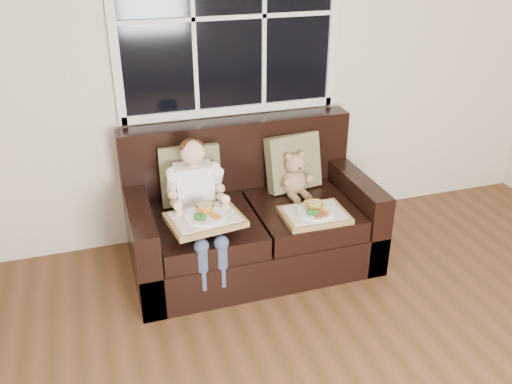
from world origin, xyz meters
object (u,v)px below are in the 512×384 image
object	(u,v)px
loveseat	(250,221)
teddy_bear	(294,177)
child	(198,195)
tray_left	(205,218)

from	to	relation	value
loveseat	teddy_bear	bearing A→B (deg)	7.66
child	tray_left	world-z (taller)	child
tray_left	loveseat	bearing A→B (deg)	32.01
child	teddy_bear	bearing A→B (deg)	12.45
child	tray_left	size ratio (longest dim) A/B	1.65
child	teddy_bear	xyz separation A→B (m)	(0.74, 0.16, -0.05)
loveseat	teddy_bear	xyz separation A→B (m)	(0.35, 0.05, 0.27)
loveseat	child	bearing A→B (deg)	-163.38
loveseat	teddy_bear	world-z (taller)	loveseat
child	loveseat	bearing A→B (deg)	16.62
loveseat	child	world-z (taller)	child
teddy_bear	loveseat	bearing A→B (deg)	-176.08
loveseat	teddy_bear	distance (m)	0.45
loveseat	tray_left	size ratio (longest dim) A/B	3.42
tray_left	child	bearing A→B (deg)	81.75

